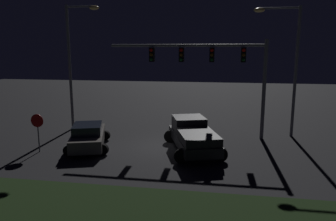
{
  "coord_description": "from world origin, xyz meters",
  "views": [
    {
      "loc": [
        3.49,
        -18.5,
        5.81
      ],
      "look_at": [
        0.32,
        0.69,
        2.11
      ],
      "focal_mm": 34.16,
      "sensor_mm": 36.0,
      "label": 1
    }
  ],
  "objects_px": {
    "stop_sign": "(38,126)",
    "street_lamp_left": "(75,54)",
    "traffic_signal_gantry": "(212,62)",
    "car_sedan": "(88,136)",
    "pickup_truck": "(192,134)",
    "street_lamp_right": "(287,56)"
  },
  "relations": [
    {
      "from": "pickup_truck",
      "to": "car_sedan",
      "type": "distance_m",
      "value": 6.23
    },
    {
      "from": "pickup_truck",
      "to": "street_lamp_right",
      "type": "height_order",
      "value": "street_lamp_right"
    },
    {
      "from": "stop_sign",
      "to": "street_lamp_left",
      "type": "bearing_deg",
      "value": 91.32
    },
    {
      "from": "pickup_truck",
      "to": "street_lamp_left",
      "type": "height_order",
      "value": "street_lamp_left"
    },
    {
      "from": "street_lamp_right",
      "to": "stop_sign",
      "type": "distance_m",
      "value": 16.19
    },
    {
      "from": "street_lamp_left",
      "to": "car_sedan",
      "type": "bearing_deg",
      "value": -58.99
    },
    {
      "from": "traffic_signal_gantry",
      "to": "street_lamp_right",
      "type": "distance_m",
      "value": 4.98
    },
    {
      "from": "car_sedan",
      "to": "stop_sign",
      "type": "distance_m",
      "value": 2.89
    },
    {
      "from": "pickup_truck",
      "to": "car_sedan",
      "type": "xyz_separation_m",
      "value": [
        -6.2,
        -0.58,
        -0.26
      ]
    },
    {
      "from": "car_sedan",
      "to": "traffic_signal_gantry",
      "type": "relative_size",
      "value": 0.46
    },
    {
      "from": "traffic_signal_gantry",
      "to": "street_lamp_right",
      "type": "xyz_separation_m",
      "value": [
        4.86,
        1.01,
        0.39
      ]
    },
    {
      "from": "pickup_truck",
      "to": "street_lamp_left",
      "type": "relative_size",
      "value": 0.64
    },
    {
      "from": "car_sedan",
      "to": "street_lamp_left",
      "type": "relative_size",
      "value": 0.53
    },
    {
      "from": "street_lamp_left",
      "to": "street_lamp_right",
      "type": "bearing_deg",
      "value": 1.67
    },
    {
      "from": "street_lamp_left",
      "to": "pickup_truck",
      "type": "bearing_deg",
      "value": -23.37
    },
    {
      "from": "pickup_truck",
      "to": "traffic_signal_gantry",
      "type": "bearing_deg",
      "value": -34.31
    },
    {
      "from": "traffic_signal_gantry",
      "to": "car_sedan",
      "type": "bearing_deg",
      "value": -151.9
    },
    {
      "from": "stop_sign",
      "to": "traffic_signal_gantry",
      "type": "bearing_deg",
      "value": 27.27
    },
    {
      "from": "pickup_truck",
      "to": "stop_sign",
      "type": "bearing_deg",
      "value": 83.45
    },
    {
      "from": "pickup_truck",
      "to": "street_lamp_right",
      "type": "bearing_deg",
      "value": -71.72
    },
    {
      "from": "pickup_truck",
      "to": "traffic_signal_gantry",
      "type": "xyz_separation_m",
      "value": [
        0.96,
        3.24,
        4.03
      ]
    },
    {
      "from": "pickup_truck",
      "to": "car_sedan",
      "type": "height_order",
      "value": "pickup_truck"
    }
  ]
}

